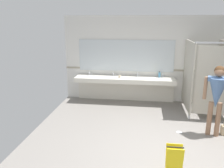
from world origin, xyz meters
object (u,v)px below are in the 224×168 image
object	(u,v)px
person_standing	(217,93)
wet_floor_sign	(174,161)
paper_cup	(120,76)
soap_dispenser	(159,75)

from	to	relation	value
person_standing	wet_floor_sign	xyz separation A→B (m)	(-1.07, -1.64, -0.75)
person_standing	wet_floor_sign	bearing A→B (deg)	-123.07
paper_cup	wet_floor_sign	size ratio (longest dim) A/B	0.15
paper_cup	wet_floor_sign	bearing A→B (deg)	-69.83
paper_cup	person_standing	bearing A→B (deg)	-39.17
person_standing	wet_floor_sign	size ratio (longest dim) A/B	2.92
person_standing	paper_cup	xyz separation A→B (m)	(-2.39, 1.94, -0.16)
person_standing	soap_dispenser	size ratio (longest dim) A/B	8.30
paper_cup	wet_floor_sign	distance (m)	3.86
soap_dispenser	wet_floor_sign	xyz separation A→B (m)	(0.06, -3.80, -0.63)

